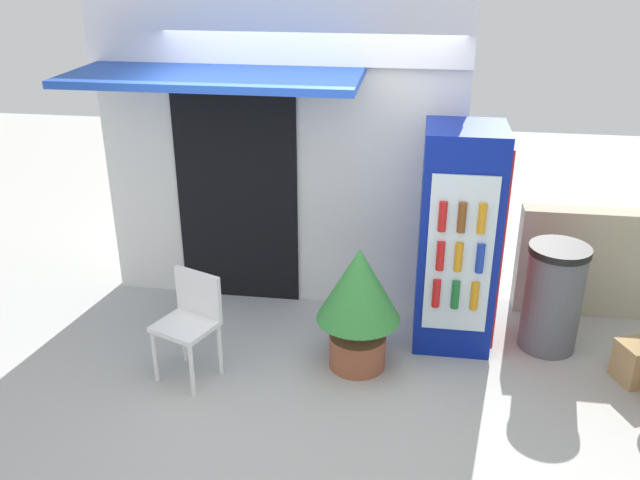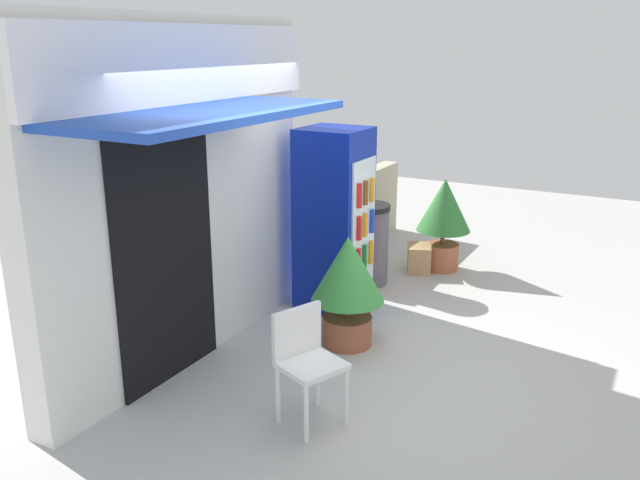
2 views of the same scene
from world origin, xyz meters
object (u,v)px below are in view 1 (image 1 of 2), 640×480
Objects in this scene: plastic_chair at (191,316)px; drink_cooler at (459,239)px; potted_plant_near_shop at (359,296)px; trash_bin at (553,297)px.

drink_cooler is at bearing 21.87° from plastic_chair.
drink_cooler is 1.80× the size of potted_plant_near_shop.
drink_cooler is 2.02× the size of trash_bin.
trash_bin is (2.85, 0.81, -0.05)m from plastic_chair.
plastic_chair is 1.31m from potted_plant_near_shop.
trash_bin is at bearing 15.87° from plastic_chair.
drink_cooler is 0.98m from potted_plant_near_shop.
potted_plant_near_shop is at bearing -161.74° from trash_bin.
trash_bin is (1.57, 0.52, -0.17)m from potted_plant_near_shop.
trash_bin is (0.81, -0.01, -0.47)m from drink_cooler.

